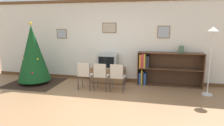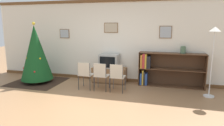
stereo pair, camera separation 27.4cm
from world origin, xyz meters
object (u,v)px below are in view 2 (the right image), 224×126
object	(u,v)px
folding_chair_left	(85,74)
bookshelf	(160,69)
television	(109,61)
vase	(183,50)
folding_chair_center	(101,75)
tv_console	(109,75)
standing_lamp	(214,44)
christmas_tree	(36,53)
folding_chair_right	(117,76)

from	to	relation	value
folding_chair_left	bookshelf	size ratio (longest dim) A/B	0.42
television	vase	distance (m)	2.31
folding_chair_left	vase	xyz separation A→B (m)	(2.74, 0.98, 0.68)
television	folding_chair_center	xyz separation A→B (m)	(-0.00, -0.88, -0.25)
tv_console	vase	distance (m)	2.44
tv_console	vase	size ratio (longest dim) A/B	5.11
vase	standing_lamp	xyz separation A→B (m)	(0.67, -0.67, 0.26)
vase	folding_chair_center	bearing A→B (deg)	-156.61
television	standing_lamp	xyz separation A→B (m)	(2.93, -0.57, 0.69)
television	folding_chair_center	size ratio (longest dim) A/B	0.74
tv_console	bookshelf	bearing A→B (deg)	3.10
christmas_tree	vase	world-z (taller)	christmas_tree
bookshelf	standing_lamp	world-z (taller)	standing_lamp
television	folding_chair_left	bearing A→B (deg)	-118.71
folding_chair_left	vase	world-z (taller)	vase
folding_chair_center	vase	bearing A→B (deg)	23.39
tv_console	folding_chair_center	distance (m)	0.91
folding_chair_right	standing_lamp	bearing A→B (deg)	7.12
christmas_tree	television	distance (m)	2.42
television	standing_lamp	size ratio (longest dim) A/B	0.33
television	bookshelf	xyz separation A→B (m)	(1.63, 0.09, -0.19)
tv_console	folding_chair_center	size ratio (longest dim) A/B	1.34
tv_console	christmas_tree	bearing A→B (deg)	-165.76
christmas_tree	tv_console	size ratio (longest dim) A/B	1.80
folding_chair_center	bookshelf	size ratio (longest dim) A/B	0.42
television	standing_lamp	world-z (taller)	standing_lamp
folding_chair_right	standing_lamp	xyz separation A→B (m)	(2.45, 0.31, 0.94)
christmas_tree	vase	bearing A→B (deg)	8.52
tv_console	folding_chair_left	xyz separation A→B (m)	(-0.48, -0.88, 0.22)
bookshelf	christmas_tree	bearing A→B (deg)	-170.26
christmas_tree	folding_chair_right	size ratio (longest dim) A/B	2.40
folding_chair_center	standing_lamp	world-z (taller)	standing_lamp
folding_chair_left	standing_lamp	xyz separation A→B (m)	(3.42, 0.31, 0.94)
christmas_tree	folding_chair_right	world-z (taller)	christmas_tree
tv_console	folding_chair_center	bearing A→B (deg)	-90.00
vase	tv_console	bearing A→B (deg)	-177.55
folding_chair_center	vase	xyz separation A→B (m)	(2.26, 0.98, 0.68)
tv_console	bookshelf	world-z (taller)	bookshelf
folding_chair_left	folding_chair_center	distance (m)	0.48
folding_chair_left	folding_chair_right	bearing A→B (deg)	0.00
tv_console	folding_chair_left	world-z (taller)	folding_chair_left
folding_chair_left	standing_lamp	size ratio (longest dim) A/B	0.44
television	folding_chair_center	distance (m)	0.92
christmas_tree	tv_console	bearing A→B (deg)	14.24
christmas_tree	folding_chair_left	distance (m)	1.94
christmas_tree	tv_console	xyz separation A→B (m)	(2.33, 0.59, -0.73)
christmas_tree	standing_lamp	distance (m)	5.28
vase	folding_chair_left	bearing A→B (deg)	-160.37
television	standing_lamp	bearing A→B (deg)	-11.05
christmas_tree	folding_chair_left	world-z (taller)	christmas_tree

